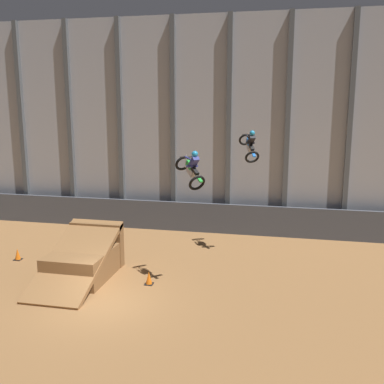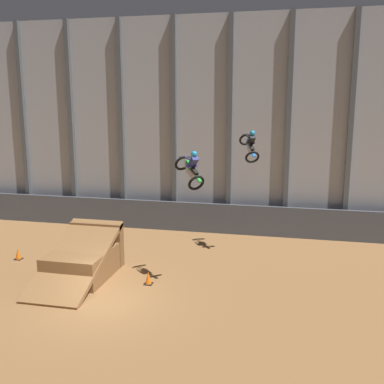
{
  "view_description": "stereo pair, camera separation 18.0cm",
  "coord_description": "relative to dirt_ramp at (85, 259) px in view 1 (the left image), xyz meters",
  "views": [
    {
      "loc": [
        6.81,
        -15.22,
        7.76
      ],
      "look_at": [
        2.31,
        5.84,
        3.43
      ],
      "focal_mm": 42.0,
      "sensor_mm": 36.0,
      "label": 1
    },
    {
      "loc": [
        6.99,
        -15.18,
        7.76
      ],
      "look_at": [
        2.31,
        5.84,
        3.43
      ],
      "focal_mm": 42.0,
      "sensor_mm": 36.0,
      "label": 2
    }
  ],
  "objects": [
    {
      "name": "lower_barrier",
      "position": [
        2.0,
        7.89,
        0.13
      ],
      "size": [
        31.36,
        0.2,
        1.8
      ],
      "color": "#474C56",
      "rests_on": "ground_plane"
    },
    {
      "name": "rider_bike_left_air",
      "position": [
        4.91,
        0.18,
        4.27
      ],
      "size": [
        1.64,
        1.75,
        1.69
      ],
      "rotation": [
        0.49,
        0.0,
        0.71
      ],
      "color": "black"
    },
    {
      "name": "hay_bale_trackside",
      "position": [
        -2.34,
        3.57,
        -0.49
      ],
      "size": [
        0.99,
        0.74,
        0.57
      ],
      "rotation": [
        0.0,
        0.0,
        2.98
      ],
      "color": "#CCB751",
      "rests_on": "ground_plane"
    },
    {
      "name": "traffic_cone_near_ramp",
      "position": [
        3.17,
        -0.43,
        -0.48
      ],
      "size": [
        0.36,
        0.36,
        0.58
      ],
      "color": "black",
      "rests_on": "ground_plane"
    },
    {
      "name": "rider_bike_right_air",
      "position": [
        6.93,
        4.81,
        4.88
      ],
      "size": [
        1.3,
        1.84,
        1.7
      ],
      "rotation": [
        0.59,
        0.0,
        0.39
      ],
      "color": "black"
    },
    {
      "name": "traffic_cone_arena_edge",
      "position": [
        -4.18,
        1.15,
        -0.48
      ],
      "size": [
        0.36,
        0.36,
        0.58
      ],
      "color": "black",
      "rests_on": "ground_plane"
    },
    {
      "name": "dirt_ramp",
      "position": [
        0.0,
        0.0,
        0.0
      ],
      "size": [
        2.57,
        5.06,
        2.27
      ],
      "color": "brown",
      "rests_on": "ground_plane"
    },
    {
      "name": "ground_plane",
      "position": [
        2.0,
        -2.7,
        -0.77
      ],
      "size": [
        60.0,
        60.0,
        0.0
      ],
      "primitive_type": "plane",
      "color": "olive"
    },
    {
      "name": "arena_back_wall",
      "position": [
        2.0,
        8.7,
        5.6
      ],
      "size": [
        32.0,
        0.4,
        12.73
      ],
      "color": "#A3A8B2",
      "rests_on": "ground_plane"
    }
  ]
}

